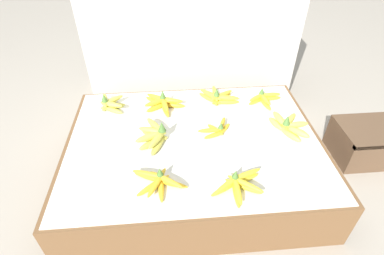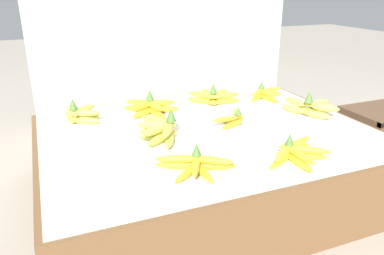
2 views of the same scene
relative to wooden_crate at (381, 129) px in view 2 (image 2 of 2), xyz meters
name	(u,v)px [view 2 (image 2 of 2)]	position (x,y,z in m)	size (l,w,h in m)	color
ground_plane	(208,192)	(-1.00, -0.07, -0.10)	(10.00, 10.00, 0.00)	#A89E8E
display_platform	(209,163)	(-1.00, -0.07, 0.03)	(1.26, 0.93, 0.26)	brown
back_vendor_table	(157,55)	(-0.94, 0.78, 0.31)	(1.34, 0.45, 0.82)	beige
wooden_crate	(381,129)	(0.00, 0.00, 0.00)	(0.34, 0.28, 0.20)	brown
banana_bunch_front_midleft	(195,164)	(-1.17, -0.35, 0.19)	(0.24, 0.18, 0.09)	gold
banana_bunch_front_midright	(295,152)	(-0.85, -0.40, 0.19)	(0.24, 0.19, 0.09)	yellow
banana_bunch_middle_midleft	(161,130)	(-1.19, -0.07, 0.20)	(0.16, 0.25, 0.12)	gold
banana_bunch_middle_midright	(233,119)	(-0.87, -0.04, 0.19)	(0.18, 0.14, 0.08)	gold
banana_bunch_middle_right	(310,107)	(-0.51, -0.05, 0.20)	(0.18, 0.23, 0.11)	#DBCC4C
banana_bunch_back_left	(79,114)	(-1.44, 0.23, 0.19)	(0.15, 0.18, 0.10)	gold
banana_bunch_back_midleft	(150,107)	(-1.15, 0.21, 0.19)	(0.23, 0.22, 0.10)	gold
banana_bunch_back_midright	(214,97)	(-0.83, 0.25, 0.19)	(0.23, 0.16, 0.10)	gold
banana_bunch_back_right	(265,94)	(-0.57, 0.21, 0.19)	(0.21, 0.15, 0.09)	yellow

